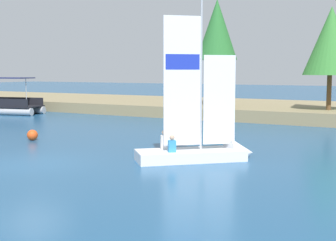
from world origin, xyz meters
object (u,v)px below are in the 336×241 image
Objects in this scene: pontoon_boat at (10,105)px; shoreline_tree_midleft at (331,41)px; channel_buoy at (32,135)px; sailboat at (210,148)px; shoreline_tree_left at (217,30)px.

shoreline_tree_midleft is at bearing 1.81° from pontoon_boat.
pontoon_boat is (-23.83, -6.05, -4.79)m from shoreline_tree_midleft.
pontoon_boat is 15.62m from channel_buoy.
shoreline_tree_midleft reaches higher than pontoon_boat.
sailboat reaches higher than pontoon_boat.
sailboat is at bearing -67.80° from shoreline_tree_left.
channel_buoy is (12.23, -9.71, -0.43)m from pontoon_boat.
pontoon_boat is (-22.15, 10.06, 0.25)m from sailboat.
sailboat is 12.69× the size of channel_buoy.
shoreline_tree_left is at bearing 77.64° from channel_buoy.
channel_buoy is at bearing -102.36° from shoreline_tree_left.
shoreline_tree_left reaches higher than shoreline_tree_midleft.
shoreline_tree_left is 17.70m from pontoon_boat.
shoreline_tree_midleft is 20.26m from channel_buoy.
shoreline_tree_left is 18.26m from sailboat.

